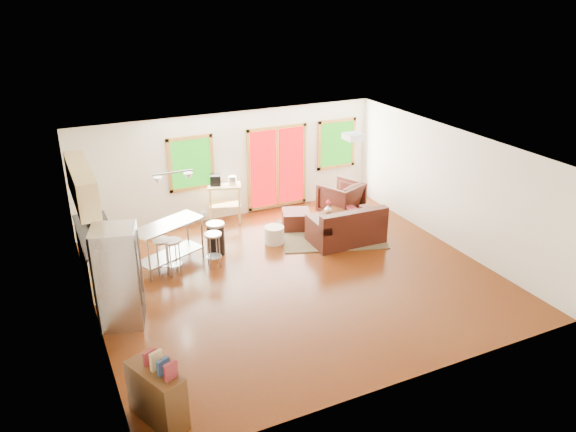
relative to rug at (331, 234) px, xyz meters
name	(u,v)px	position (x,y,z in m)	size (l,w,h in m)	color
floor	(294,277)	(-1.65, -1.45, -0.02)	(7.50, 7.00, 0.02)	#3C1705
ceiling	(295,150)	(-1.65, -1.45, 2.60)	(7.50, 7.00, 0.02)	white
back_wall	(231,165)	(-1.65, 2.06, 1.29)	(7.50, 0.02, 2.60)	white
left_wall	(88,255)	(-5.41, -1.45, 1.29)	(0.02, 7.00, 2.60)	white
right_wall	(451,188)	(2.11, -1.45, 1.29)	(0.02, 7.00, 2.60)	white
front_wall	(407,307)	(-1.65, -4.96, 1.29)	(7.50, 0.02, 2.60)	white
window_left	(191,163)	(-2.65, 2.01, 1.49)	(1.10, 0.05, 1.30)	#14570C
french_doors	(277,167)	(-0.45, 2.01, 1.09)	(1.60, 0.05, 2.10)	#B30004
window_right	(337,144)	(1.25, 2.01, 1.49)	(1.10, 0.05, 1.30)	#14570C
rug	(331,234)	(0.00, 0.00, 0.00)	(2.32, 1.79, 0.02)	#3C5336
loveseat	(347,228)	(0.11, -0.51, 0.33)	(1.63, 0.96, 0.86)	black
coffee_table	(332,216)	(0.17, 0.27, 0.32)	(1.12, 0.91, 0.39)	#3C220E
armchair	(341,197)	(0.80, 0.95, 0.45)	(0.90, 0.85, 0.93)	black
ottoman	(296,220)	(-0.57, 0.68, 0.20)	(0.63, 0.63, 0.42)	black
pouf	(274,235)	(-1.37, 0.16, 0.18)	(0.44, 0.44, 0.39)	beige
vase	(328,208)	(0.11, 0.36, 0.50)	(0.23, 0.24, 0.30)	silver
book	(347,204)	(0.60, 0.31, 0.54)	(0.23, 0.03, 0.30)	maroon
cabinets	(94,234)	(-5.13, 0.25, 0.92)	(0.64, 2.24, 2.30)	#D7B56F
refrigerator	(119,277)	(-4.99, -1.61, 0.87)	(0.87, 0.85, 1.77)	#B7BABC
island	(169,237)	(-3.73, 0.08, 0.64)	(1.60, 1.15, 0.94)	#B7BABC
cup	(204,213)	(-2.94, 0.14, 1.00)	(0.12, 0.10, 0.12)	white
bar_stool_a	(162,248)	(-3.95, -0.22, 0.56)	(0.41, 0.41, 0.77)	#B7BABC
bar_stool_b	(173,249)	(-3.77, -0.32, 0.55)	(0.41, 0.41, 0.75)	#B7BABC
bar_stool_c	(213,242)	(-2.94, -0.34, 0.54)	(0.35, 0.35, 0.74)	#B7BABC
trash_can	(216,238)	(-2.70, 0.21, 0.35)	(0.42, 0.42, 0.71)	black
kitchen_cart	(223,190)	(-1.97, 1.76, 0.81)	(0.90, 0.72, 1.20)	#D7B56F
bookshelf	(157,394)	(-4.99, -4.17, 0.41)	(0.67, 0.97, 1.06)	#3C220E
ceiling_flush	(353,137)	(-0.05, -0.85, 2.52)	(0.35, 0.35, 0.12)	white
pendant_light	(173,178)	(-3.55, 0.05, 1.89)	(0.80, 0.18, 0.79)	gray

